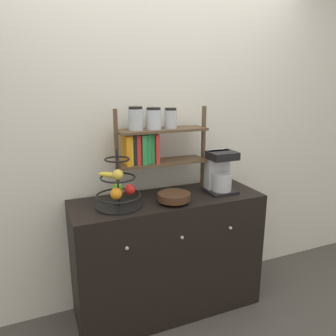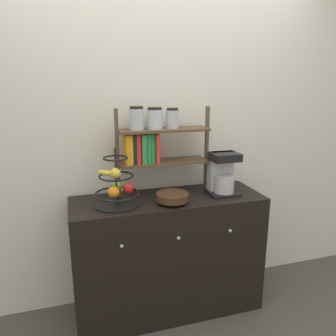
% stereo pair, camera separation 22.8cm
% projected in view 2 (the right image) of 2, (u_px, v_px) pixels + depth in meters
% --- Properties ---
extents(ground_plane, '(12.00, 12.00, 0.00)m').
position_uv_depth(ground_plane, '(178.00, 327.00, 2.35)').
color(ground_plane, '#47423D').
extents(wall_back, '(7.00, 0.05, 2.60)m').
position_uv_depth(wall_back, '(157.00, 137.00, 2.50)').
color(wall_back, silver).
rests_on(wall_back, ground_plane).
extents(sideboard, '(1.38, 0.49, 0.90)m').
position_uv_depth(sideboard, '(168.00, 255.00, 2.46)').
color(sideboard, black).
rests_on(sideboard, ground_plane).
extents(coffee_maker, '(0.21, 0.21, 0.31)m').
position_uv_depth(coffee_maker, '(222.00, 173.00, 2.41)').
color(coffee_maker, black).
rests_on(coffee_maker, sideboard).
extents(fruit_stand, '(0.31, 0.31, 0.39)m').
position_uv_depth(fruit_stand, '(117.00, 187.00, 2.17)').
color(fruit_stand, black).
rests_on(fruit_stand, sideboard).
extents(wooden_bowl, '(0.23, 0.23, 0.07)m').
position_uv_depth(wooden_bowl, '(172.00, 197.00, 2.23)').
color(wooden_bowl, '#422819').
rests_on(wooden_bowl, sideboard).
extents(shelf_hutch, '(0.69, 0.20, 0.64)m').
position_uv_depth(shelf_hutch, '(152.00, 139.00, 2.31)').
color(shelf_hutch, brown).
rests_on(shelf_hutch, sideboard).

